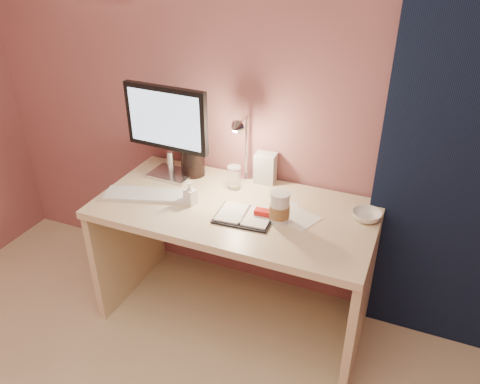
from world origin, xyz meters
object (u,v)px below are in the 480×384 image
at_px(desk, 240,236).
at_px(planner, 246,216).
at_px(monitor, 167,124).
at_px(desk_lamp, 239,144).
at_px(bowl, 367,216).
at_px(keyboard, 150,195).
at_px(lotion_bottle, 190,193).
at_px(product_box, 265,168).
at_px(dark_jar, 193,159).
at_px(clear_cup, 234,178).
at_px(coffee_cup, 280,208).

distance_m(desk, planner, 0.29).
bearing_deg(monitor, desk_lamp, 8.48).
distance_m(bowl, desk_lamp, 0.73).
height_order(keyboard, lotion_bottle, lotion_bottle).
height_order(planner, product_box, product_box).
bearing_deg(keyboard, desk, 1.23).
distance_m(lotion_bottle, desk_lamp, 0.36).
relative_size(dark_jar, product_box, 1.14).
distance_m(desk, keyboard, 0.53).
bearing_deg(product_box, desk, -106.36).
bearing_deg(clear_cup, keyboard, -145.49).
relative_size(bowl, dark_jar, 0.74).
bearing_deg(clear_cup, dark_jar, 168.01).
height_order(coffee_cup, lotion_bottle, coffee_cup).
bearing_deg(dark_jar, desk_lamp, -5.02).
relative_size(coffee_cup, dark_jar, 0.83).
xyz_separation_m(desk, planner, (0.09, -0.15, 0.24)).
distance_m(monitor, desk_lamp, 0.40).
bearing_deg(desk, monitor, 168.34).
bearing_deg(coffee_cup, clear_cup, 146.05).
distance_m(keyboard, desk_lamp, 0.53).
bearing_deg(lotion_bottle, coffee_cup, 1.65).
xyz_separation_m(keyboard, coffee_cup, (0.70, 0.03, 0.06)).
relative_size(monitor, keyboard, 1.12).
relative_size(clear_cup, product_box, 0.76).
relative_size(planner, product_box, 1.73).
bearing_deg(bowl, planner, -159.32).
xyz_separation_m(coffee_cup, lotion_bottle, (-0.46, -0.01, -0.01)).
bearing_deg(planner, monitor, 152.58).
bearing_deg(desk, desk_lamp, 115.63).
height_order(monitor, coffee_cup, monitor).
xyz_separation_m(monitor, lotion_bottle, (0.24, -0.23, -0.25)).
distance_m(desk, dark_jar, 0.50).
bearing_deg(monitor, lotion_bottle, -40.14).
xyz_separation_m(keyboard, clear_cup, (0.37, 0.25, 0.05)).
distance_m(bowl, dark_jar, 0.99).
relative_size(planner, lotion_bottle, 2.39).
bearing_deg(desk_lamp, clear_cup, -112.60).
xyz_separation_m(bowl, dark_jar, (-0.98, 0.10, 0.07)).
bearing_deg(planner, desk_lamp, 115.52).
xyz_separation_m(lotion_bottle, dark_jar, (-0.14, 0.29, 0.03)).
xyz_separation_m(keyboard, desk_lamp, (0.38, 0.29, 0.23)).
bearing_deg(desk, coffee_cup, -25.68).
distance_m(coffee_cup, clear_cup, 0.39).
relative_size(coffee_cup, desk_lamp, 0.40).
relative_size(clear_cup, dark_jar, 0.67).
bearing_deg(planner, dark_jar, 141.84).
relative_size(keyboard, planner, 1.60).
xyz_separation_m(desk, product_box, (0.05, 0.23, 0.31)).
xyz_separation_m(planner, coffee_cup, (0.16, 0.03, 0.06)).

